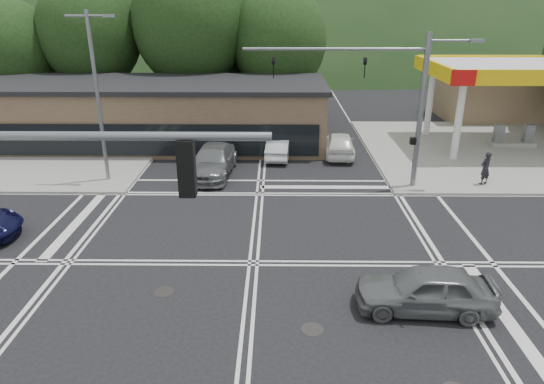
{
  "coord_description": "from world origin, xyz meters",
  "views": [
    {
      "loc": [
        0.89,
        -16.27,
        9.36
      ],
      "look_at": [
        0.68,
        3.92,
        1.4
      ],
      "focal_mm": 32.0,
      "sensor_mm": 36.0,
      "label": 1
    }
  ],
  "objects_px": {
    "car_queue_b": "(340,144)",
    "car_northbound": "(213,161)",
    "car_grey_center": "(425,290)",
    "pedestrian": "(486,168)",
    "car_queue_a": "(279,148)"
  },
  "relations": [
    {
      "from": "car_queue_b",
      "to": "car_northbound",
      "type": "height_order",
      "value": "car_northbound"
    },
    {
      "from": "car_northbound",
      "to": "car_queue_b",
      "type": "bearing_deg",
      "value": 30.35
    },
    {
      "from": "car_queue_b",
      "to": "car_grey_center",
      "type": "bearing_deg",
      "value": 96.42
    },
    {
      "from": "car_northbound",
      "to": "pedestrian",
      "type": "distance_m",
      "value": 14.97
    },
    {
      "from": "pedestrian",
      "to": "car_queue_a",
      "type": "bearing_deg",
      "value": -53.66
    },
    {
      "from": "car_queue_a",
      "to": "pedestrian",
      "type": "xyz_separation_m",
      "value": [
        11.06,
        -5.08,
        0.39
      ]
    },
    {
      "from": "car_queue_b",
      "to": "pedestrian",
      "type": "relative_size",
      "value": 2.55
    },
    {
      "from": "car_queue_a",
      "to": "pedestrian",
      "type": "height_order",
      "value": "pedestrian"
    },
    {
      "from": "car_grey_center",
      "to": "car_queue_a",
      "type": "distance_m",
      "value": 17.08
    },
    {
      "from": "car_queue_b",
      "to": "car_queue_a",
      "type": "bearing_deg",
      "value": 11.19
    },
    {
      "from": "car_northbound",
      "to": "pedestrian",
      "type": "bearing_deg",
      "value": -2.53
    },
    {
      "from": "car_grey_center",
      "to": "car_northbound",
      "type": "distance_m",
      "value": 15.67
    },
    {
      "from": "car_grey_center",
      "to": "car_queue_b",
      "type": "height_order",
      "value": "car_queue_b"
    },
    {
      "from": "car_queue_a",
      "to": "car_queue_b",
      "type": "relative_size",
      "value": 0.88
    },
    {
      "from": "car_queue_a",
      "to": "pedestrian",
      "type": "relative_size",
      "value": 2.24
    }
  ]
}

